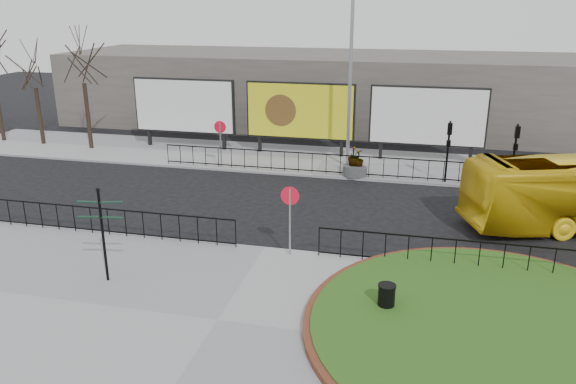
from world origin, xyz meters
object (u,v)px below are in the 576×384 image
(billboard_mid, at_px, (300,111))
(fingerpost_sign, at_px, (102,225))
(planter_c, at_px, (358,166))
(litter_bin, at_px, (386,298))
(planter_b, at_px, (353,165))
(lamp_post, at_px, (350,77))

(billboard_mid, bearing_deg, fingerpost_sign, -99.18)
(fingerpost_sign, bearing_deg, billboard_mid, 74.41)
(fingerpost_sign, xyz_separation_m, planter_c, (6.44, 12.96, -1.35))
(billboard_mid, height_order, litter_bin, billboard_mid)
(fingerpost_sign, bearing_deg, planter_b, 58.13)
(billboard_mid, relative_size, lamp_post, 0.67)
(planter_b, bearing_deg, litter_bin, -79.03)
(planter_c, bearing_deg, planter_b, 180.00)
(litter_bin, relative_size, planter_c, 0.62)
(lamp_post, relative_size, planter_b, 5.96)
(fingerpost_sign, bearing_deg, planter_c, 57.18)
(planter_b, bearing_deg, planter_c, 0.00)
(lamp_post, xyz_separation_m, litter_bin, (2.99, -14.50, -4.28))
(billboard_mid, xyz_separation_m, lamp_post, (3.01, -1.97, 2.23))
(billboard_mid, distance_m, litter_bin, 17.65)
(planter_c, bearing_deg, lamp_post, 115.37)
(billboard_mid, xyz_separation_m, planter_b, (3.50, -3.57, -1.92))
(lamp_post, height_order, planter_b, lamp_post)
(billboard_mid, xyz_separation_m, fingerpost_sign, (-2.67, -16.54, -0.62))
(lamp_post, distance_m, litter_bin, 15.41)
(planter_b, xyz_separation_m, planter_c, (0.27, 0.00, -0.05))
(fingerpost_sign, xyz_separation_m, litter_bin, (8.67, 0.06, -1.43))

